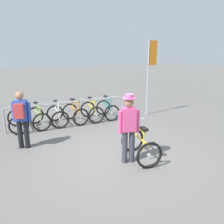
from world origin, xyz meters
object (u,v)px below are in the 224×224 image
at_px(racked_bike_orange, 75,113).
at_px(racked_bike_teal, 107,109).
at_px(banner_flag, 151,63).
at_px(racked_bike_red, 18,120).
at_px(racked_bike_yellow, 92,111).
at_px(racked_bike_lime, 38,118).
at_px(racked_bike_white, 57,115).
at_px(person_with_featured_bike, 129,126).
at_px(pedestrian_with_backpack, 21,117).
at_px(featured_bicycle, 138,140).

xyz_separation_m(racked_bike_orange, racked_bike_teal, (1.40, -0.04, -0.00)).
bearing_deg(banner_flag, racked_bike_teal, 168.67).
distance_m(racked_bike_teal, banner_flag, 2.67).
distance_m(racked_bike_red, racked_bike_orange, 2.10).
bearing_deg(racked_bike_yellow, racked_bike_red, 178.52).
relative_size(racked_bike_red, racked_bike_lime, 1.02).
bearing_deg(racked_bike_white, banner_flag, -6.18).
distance_m(racked_bike_red, racked_bike_teal, 3.50).
xyz_separation_m(racked_bike_lime, racked_bike_white, (0.70, -0.02, 0.00)).
height_order(racked_bike_white, racked_bike_orange, same).
height_order(racked_bike_red, person_with_featured_bike, person_with_featured_bike).
distance_m(racked_bike_teal, pedestrian_with_backpack, 3.95).
height_order(racked_bike_teal, person_with_featured_bike, person_with_featured_bike).
bearing_deg(banner_flag, racked_bike_red, 175.04).
bearing_deg(racked_bike_teal, banner_flag, -11.33).
distance_m(racked_bike_red, person_with_featured_bike, 4.47).
bearing_deg(racked_bike_teal, racked_bike_yellow, 178.52).
relative_size(featured_bicycle, pedestrian_with_backpack, 0.76).
height_order(racked_bike_orange, person_with_featured_bike, person_with_featured_bike).
distance_m(racked_bike_orange, racked_bike_yellow, 0.70).
relative_size(racked_bike_yellow, pedestrian_with_backpack, 0.70).
bearing_deg(racked_bike_red, pedestrian_with_backpack, -91.43).
xyz_separation_m(racked_bike_red, racked_bike_white, (1.40, -0.04, 0.00)).
bearing_deg(featured_bicycle, racked_bike_white, 106.46).
bearing_deg(featured_bicycle, racked_bike_teal, 74.90).
distance_m(racked_bike_white, racked_bike_teal, 2.10).
distance_m(racked_bike_yellow, pedestrian_with_backpack, 3.34).
xyz_separation_m(racked_bike_red, racked_bike_orange, (2.10, -0.05, 0.00)).
bearing_deg(racked_bike_yellow, featured_bicycle, -94.55).
bearing_deg(banner_flag, racked_bike_lime, 174.52).
bearing_deg(racked_bike_teal, pedestrian_with_backpack, -155.07).
height_order(racked_bike_orange, racked_bike_teal, same).
height_order(racked_bike_lime, banner_flag, banner_flag).
bearing_deg(racked_bike_white, racked_bike_orange, -1.48).
relative_size(person_with_featured_bike, pedestrian_with_backpack, 1.05).
height_order(racked_bike_lime, featured_bicycle, featured_bicycle).
bearing_deg(racked_bike_red, racked_bike_lime, -1.48).
distance_m(racked_bike_lime, racked_bike_yellow, 2.10).
bearing_deg(racked_bike_lime, person_with_featured_bike, -69.73).
relative_size(racked_bike_white, person_with_featured_bike, 0.67).
bearing_deg(racked_bike_lime, racked_bike_red, 178.52).
distance_m(racked_bike_lime, featured_bicycle, 4.17).
height_order(racked_bike_red, racked_bike_yellow, same).
xyz_separation_m(racked_bike_white, banner_flag, (3.98, -0.43, 1.86)).
bearing_deg(featured_bicycle, racked_bike_yellow, 85.45).
height_order(racked_bike_red, featured_bicycle, featured_bicycle).
height_order(racked_bike_teal, banner_flag, banner_flag).
relative_size(racked_bike_white, featured_bicycle, 0.93).
distance_m(racked_bike_white, racked_bike_orange, 0.70).
bearing_deg(racked_bike_orange, racked_bike_teal, -1.48).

